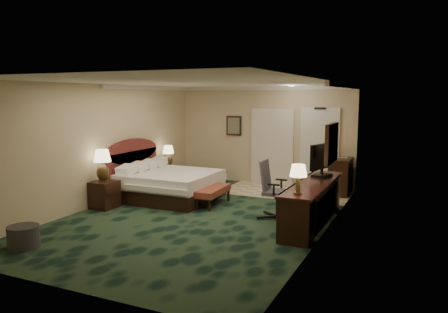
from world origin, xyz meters
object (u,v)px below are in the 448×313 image
at_px(bed, 171,186).
at_px(minibar, 341,177).
at_px(bed_bench, 213,196).
at_px(tv, 322,160).
at_px(lamp_far, 168,156).
at_px(desk, 312,204).
at_px(nightstand_far, 167,176).
at_px(ottoman, 24,237).
at_px(desk_chair, 278,190).
at_px(nightstand_near, 105,195).
at_px(lamp_near, 103,166).

relative_size(bed, minibar, 2.25).
bearing_deg(bed_bench, tv, 1.06).
relative_size(bed, lamp_far, 3.52).
bearing_deg(minibar, desk, -90.66).
bearing_deg(bed, lamp_far, 123.59).
xyz_separation_m(bed, minibar, (3.59, 2.17, 0.13)).
xyz_separation_m(bed_bench, minibar, (2.40, 2.28, 0.25)).
relative_size(nightstand_far, desk, 0.19).
xyz_separation_m(ottoman, desk_chair, (3.21, 3.33, 0.40)).
bearing_deg(ottoman, minibar, 56.80).
bearing_deg(tv, bed, -162.48).
distance_m(nightstand_near, minibar, 5.66).
relative_size(lamp_near, minibar, 0.77).
bearing_deg(desk, bed_bench, 167.16).
bearing_deg(desk_chair, nightstand_near, -170.13).
distance_m(bed, desk, 3.62).
distance_m(lamp_near, desk, 4.50).
relative_size(bed, tv, 2.35).
relative_size(nightstand_near, desk, 0.21).
height_order(ottoman, desk_chair, desk_chair).
relative_size(nightstand_far, desk_chair, 0.46).
relative_size(desk, minibar, 3.08).
distance_m(ottoman, desk_chair, 4.64).
bearing_deg(tv, desk, -74.12).
bearing_deg(nightstand_far, bed_bench, -33.68).
xyz_separation_m(bed_bench, desk_chair, (1.64, -0.44, 0.38)).
bearing_deg(lamp_far, desk_chair, -26.61).
bearing_deg(bed, ottoman, -95.52).
bearing_deg(ottoman, desk, 39.46).
bearing_deg(desk, minibar, 89.34).
xyz_separation_m(bed, tv, (3.56, 0.06, 0.82)).
height_order(tv, minibar, tv).
xyz_separation_m(bed, bed_bench, (1.19, -0.11, -0.12)).
xyz_separation_m(lamp_near, tv, (4.42, 1.42, 0.20)).
bearing_deg(tv, nightstand_near, -146.07).
height_order(lamp_far, ottoman, lamp_far).
bearing_deg(bed, nightstand_near, -123.16).
distance_m(lamp_near, ottoman, 2.68).
xyz_separation_m(desk_chair, minibar, (0.76, 2.73, -0.13)).
bearing_deg(nightstand_near, ottoman, -79.17).
bearing_deg(bed_bench, desk_chair, -18.14).
relative_size(bed_bench, tv, 1.36).
height_order(nightstand_near, desk, desk).
bearing_deg(desk, bed, 169.59).
bearing_deg(lamp_far, nightstand_far, -151.93).
bearing_deg(nightstand_near, lamp_far, 89.78).
bearing_deg(tv, lamp_near, -145.52).
distance_m(lamp_near, desk_chair, 3.79).
bearing_deg(lamp_near, nightstand_far, 90.76).
bearing_deg(bed, desk, -10.41).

